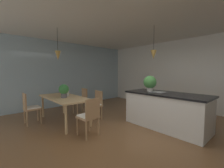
{
  "coord_description": "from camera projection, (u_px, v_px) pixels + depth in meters",
  "views": [
    {
      "loc": [
        1.92,
        -2.57,
        1.44
      ],
      "look_at": [
        -0.97,
        0.01,
        1.12
      ],
      "focal_mm": 23.21,
      "sensor_mm": 36.0,
      "label": 1
    }
  ],
  "objects": [
    {
      "name": "kitchen_island",
      "position": [
        166.0,
        110.0,
        3.77
      ],
      "size": [
        2.06,
        0.92,
        0.91
      ],
      "color": "silver",
      "rests_on": "ground_plane"
    },
    {
      "name": "chair_kitchen_end",
      "position": [
        89.0,
        115.0,
        3.23
      ],
      "size": [
        0.43,
        0.43,
        0.87
      ],
      "color": "#A87F56",
      "rests_on": "ground_plane"
    },
    {
      "name": "potted_plant_on_island",
      "position": [
        150.0,
        83.0,
        4.08
      ],
      "size": [
        0.36,
        0.36,
        0.44
      ],
      "color": "beige",
      "rests_on": "kitchen_island"
    },
    {
      "name": "chair_far_right",
      "position": [
        95.0,
        104.0,
        4.41
      ],
      "size": [
        0.42,
        0.42,
        0.87
      ],
      "color": "#A87F56",
      "rests_on": "ground_plane"
    },
    {
      "name": "wall_back_kitchen",
      "position": [
        195.0,
        75.0,
        5.31
      ],
      "size": [
        10.0,
        0.12,
        2.7
      ],
      "primitive_type": "cube",
      "color": "white",
      "rests_on": "ground_plane"
    },
    {
      "name": "chair_far_left",
      "position": [
        81.0,
        100.0,
        5.04
      ],
      "size": [
        0.43,
        0.43,
        0.87
      ],
      "color": "#A87F56",
      "rests_on": "ground_plane"
    },
    {
      "name": "window_wall_left_glazing",
      "position": [
        63.0,
        74.0,
        6.16
      ],
      "size": [
        0.06,
        8.4,
        2.7
      ],
      "primitive_type": "cube",
      "color": "#9EB7C6",
      "rests_on": "ground_plane"
    },
    {
      "name": "pendant_over_island_main",
      "position": [
        153.0,
        55.0,
        3.95
      ],
      "size": [
        0.16,
        0.16,
        0.9
      ],
      "color": "black"
    },
    {
      "name": "pendant_over_table",
      "position": [
        58.0,
        56.0,
        4.15
      ],
      "size": [
        0.16,
        0.16,
        0.92
      ],
      "color": "black"
    },
    {
      "name": "ground_plane",
      "position": [
        140.0,
        137.0,
        3.25
      ],
      "size": [
        10.0,
        8.4,
        0.04
      ],
      "primitive_type": "cube",
      "color": "brown"
    },
    {
      "name": "potted_plant_on_table",
      "position": [
        64.0,
        90.0,
        4.02
      ],
      "size": [
        0.27,
        0.27,
        0.38
      ],
      "color": "#4C4C51",
      "rests_on": "dining_table"
    },
    {
      "name": "vase_on_dining_table",
      "position": [
        67.0,
        93.0,
        4.3
      ],
      "size": [
        0.13,
        0.13,
        0.2
      ],
      "color": "silver",
      "rests_on": "dining_table"
    },
    {
      "name": "dining_table",
      "position": [
        64.0,
        99.0,
        4.18
      ],
      "size": [
        1.88,
        0.84,
        0.73
      ],
      "color": "tan",
      "rests_on": "ground_plane"
    },
    {
      "name": "ceiling_slab",
      "position": [
        142.0,
        9.0,
        3.03
      ],
      "size": [
        10.0,
        8.4,
        0.12
      ],
      "primitive_type": "cube",
      "color": "white"
    },
    {
      "name": "chair_near_left",
      "position": [
        30.0,
        107.0,
        3.99
      ],
      "size": [
        0.41,
        0.41,
        0.87
      ],
      "color": "#A87F56",
      "rests_on": "ground_plane"
    }
  ]
}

